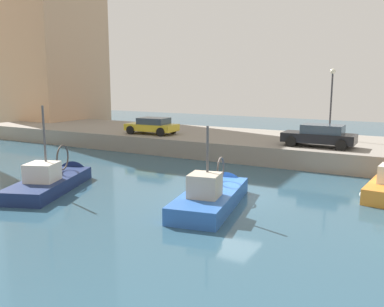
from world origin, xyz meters
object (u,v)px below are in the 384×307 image
Objects in this scene: fishing_boat_blue at (213,202)px; parked_car_black at (320,135)px; parked_car_yellow at (152,125)px; quay_streetlamp at (332,92)px; fishing_boat_navy at (54,186)px.

fishing_boat_blue is 1.54× the size of parked_car_black.
parked_car_black is (10.51, -2.14, 1.80)m from fishing_boat_blue.
parked_car_yellow is 13.17m from quay_streetlamp.
fishing_boat_navy is 15.82m from parked_car_black.
fishing_boat_navy is 1.68× the size of parked_car_yellow.
fishing_boat_navy reaches higher than parked_car_black.
parked_car_black is at bearing -11.50° from fishing_boat_blue.
fishing_boat_blue reaches higher than parked_car_yellow.
parked_car_yellow is at bearing 10.80° from fishing_boat_navy.
parked_car_black is at bearing -40.50° from fishing_boat_navy.
parked_car_black reaches higher than parked_car_yellow.
quay_streetlamp reaches higher than parked_car_black.
quay_streetlamp is (15.90, -10.02, 4.34)m from fishing_boat_navy.
fishing_boat_blue is 15.23m from quay_streetlamp.
quay_streetlamp is at bearing -72.17° from parked_car_yellow.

